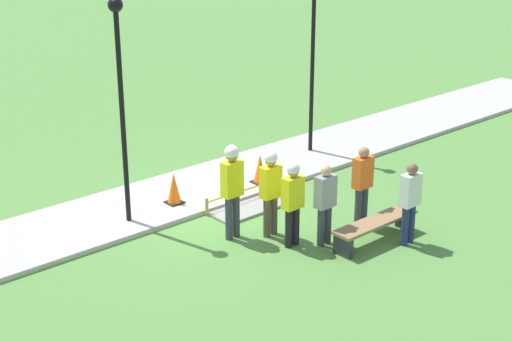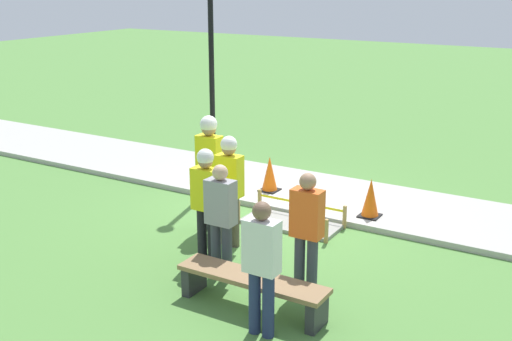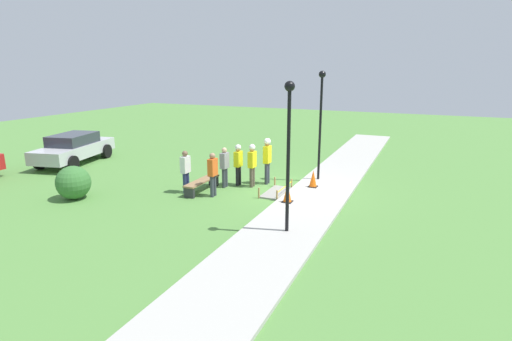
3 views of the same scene
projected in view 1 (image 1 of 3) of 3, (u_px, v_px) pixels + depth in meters
ground_plane at (216, 211)px, 16.26m from camera, size 60.00×60.00×0.00m
sidewalk at (184, 193)px, 17.04m from camera, size 28.00×2.26×0.10m
wet_concrete_patch at (248, 209)px, 16.28m from camera, size 1.66×0.75×0.39m
traffic_cone_near_patch at (260, 169)px, 17.37m from camera, size 0.34×0.34×0.66m
traffic_cone_far_patch at (174, 188)px, 16.30m from camera, size 0.34×0.34×0.66m
park_bench at (376, 226)px, 14.82m from camera, size 1.97×0.44×0.44m
worker_supervisor at (232, 183)px, 14.68m from camera, size 0.40×0.27×1.89m
worker_assistant at (293, 198)px, 14.42m from camera, size 0.40×0.24×1.67m
worker_trainee at (271, 186)px, 14.83m from camera, size 0.40×0.25×1.72m
bystander_in_orange_shirt at (362, 181)px, 15.34m from camera, size 0.40×0.22×1.63m
bystander_in_gray_shirt at (410, 199)px, 14.53m from camera, size 0.40×0.22×1.62m
bystander_in_white_shirt at (325, 201)px, 14.50m from camera, size 0.40×0.22×1.60m
lamppost_near at (120, 82)px, 14.60m from camera, size 0.28×0.28×4.39m
lamppost_far at (313, 42)px, 18.55m from camera, size 0.28×0.28×4.17m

